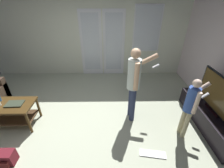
% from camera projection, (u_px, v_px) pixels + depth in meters
% --- Properties ---
extents(ground_plane, '(6.22, 5.05, 0.02)m').
position_uv_depth(ground_plane, '(77.00, 126.00, 3.16)').
color(ground_plane, '#A8AF97').
extents(wall_back_with_doors, '(6.22, 0.09, 2.65)m').
position_uv_depth(wall_back_with_doors, '(90.00, 35.00, 4.64)').
color(wall_back_with_doors, silver).
rests_on(wall_back_with_doors, ground_plane).
extents(coffee_table, '(0.86, 0.54, 0.52)m').
position_uv_depth(coffee_table, '(13.00, 110.00, 3.02)').
color(coffee_table, '#412D12').
rests_on(coffee_table, ground_plane).
extents(tv_stand, '(0.47, 1.74, 0.38)m').
position_uv_depth(tv_stand, '(209.00, 118.00, 3.09)').
color(tv_stand, black).
rests_on(tv_stand, ground_plane).
extents(flat_screen_tv, '(0.08, 1.16, 0.73)m').
position_uv_depth(flat_screen_tv, '(219.00, 96.00, 2.81)').
color(flat_screen_tv, black).
rests_on(flat_screen_tv, tv_stand).
extents(person_adult, '(0.66, 0.47, 1.58)m').
position_uv_depth(person_adult, '(134.00, 80.00, 2.91)').
color(person_adult, '#2B3351').
rests_on(person_adult, ground_plane).
extents(person_child, '(0.48, 0.35, 1.23)m').
position_uv_depth(person_child, '(191.00, 104.00, 2.61)').
color(person_child, tan).
rests_on(person_child, ground_plane).
extents(backpack, '(0.32, 0.22, 0.24)m').
position_uv_depth(backpack, '(4.00, 158.00, 2.41)').
color(backpack, maroon).
rests_on(backpack, ground_plane).
extents(loose_keyboard, '(0.45, 0.20, 0.02)m').
position_uv_depth(loose_keyboard, '(153.00, 154.00, 2.59)').
color(loose_keyboard, white).
rests_on(loose_keyboard, ground_plane).
extents(laptop_closed, '(0.33, 0.23, 0.02)m').
position_uv_depth(laptop_closed, '(15.00, 104.00, 2.95)').
color(laptop_closed, '#343C2E').
rests_on(laptop_closed, coffee_table).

